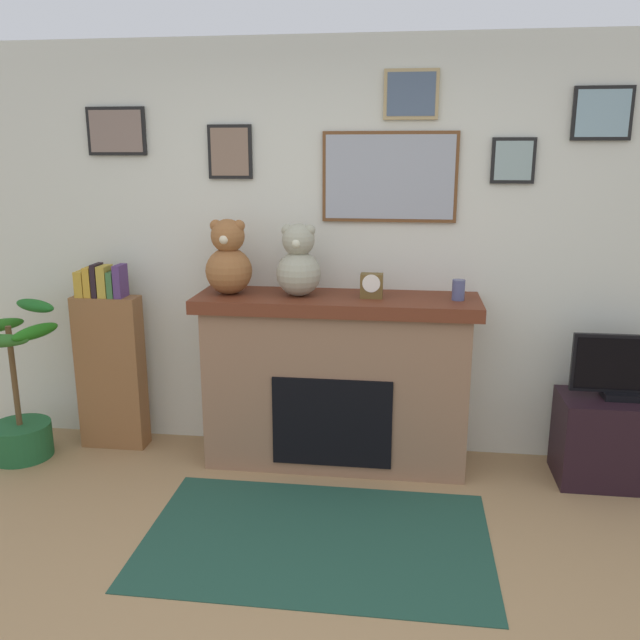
{
  "coord_description": "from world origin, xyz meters",
  "views": [
    {
      "loc": [
        0.42,
        -2.19,
        1.92
      ],
      "look_at": [
        -0.09,
        1.7,
        0.93
      ],
      "focal_mm": 37.16,
      "sensor_mm": 36.0,
      "label": 1
    }
  ],
  "objects_px": {
    "potted_plant": "(17,405)",
    "mantel_clock": "(372,286)",
    "television": "(623,368)",
    "tv_stand": "(615,440)",
    "teddy_bear_brown": "(299,264)",
    "candle_jar": "(458,290)",
    "teddy_bear_grey": "(229,261)",
    "bookshelf": "(110,364)",
    "fireplace": "(336,380)"
  },
  "relations": [
    {
      "from": "potted_plant",
      "to": "mantel_clock",
      "type": "height_order",
      "value": "mantel_clock"
    },
    {
      "from": "television",
      "to": "mantel_clock",
      "type": "height_order",
      "value": "mantel_clock"
    },
    {
      "from": "tv_stand",
      "to": "teddy_bear_brown",
      "type": "bearing_deg",
      "value": 178.74
    },
    {
      "from": "potted_plant",
      "to": "tv_stand",
      "type": "relative_size",
      "value": 1.54
    },
    {
      "from": "potted_plant",
      "to": "television",
      "type": "bearing_deg",
      "value": 2.51
    },
    {
      "from": "television",
      "to": "candle_jar",
      "type": "distance_m",
      "value": 1.05
    },
    {
      "from": "tv_stand",
      "to": "teddy_bear_grey",
      "type": "distance_m",
      "value": 2.55
    },
    {
      "from": "tv_stand",
      "to": "mantel_clock",
      "type": "relative_size",
      "value": 4.48
    },
    {
      "from": "potted_plant",
      "to": "mantel_clock",
      "type": "relative_size",
      "value": 6.91
    },
    {
      "from": "tv_stand",
      "to": "candle_jar",
      "type": "bearing_deg",
      "value": 177.47
    },
    {
      "from": "television",
      "to": "teddy_bear_grey",
      "type": "relative_size",
      "value": 1.28
    },
    {
      "from": "bookshelf",
      "to": "teddy_bear_grey",
      "type": "relative_size",
      "value": 2.7
    },
    {
      "from": "fireplace",
      "to": "tv_stand",
      "type": "relative_size",
      "value": 2.58
    },
    {
      "from": "mantel_clock",
      "to": "teddy_bear_brown",
      "type": "height_order",
      "value": "teddy_bear_brown"
    },
    {
      "from": "fireplace",
      "to": "candle_jar",
      "type": "xyz_separation_m",
      "value": [
        0.72,
        -0.02,
        0.59
      ]
    },
    {
      "from": "bookshelf",
      "to": "teddy_bear_grey",
      "type": "xyz_separation_m",
      "value": [
        0.84,
        -0.06,
        0.72
      ]
    },
    {
      "from": "television",
      "to": "teddy_bear_brown",
      "type": "height_order",
      "value": "teddy_bear_brown"
    },
    {
      "from": "bookshelf",
      "to": "teddy_bear_brown",
      "type": "height_order",
      "value": "teddy_bear_brown"
    },
    {
      "from": "bookshelf",
      "to": "teddy_bear_brown",
      "type": "distance_m",
      "value": 1.46
    },
    {
      "from": "mantel_clock",
      "to": "candle_jar",
      "type": "bearing_deg",
      "value": 0.2
    },
    {
      "from": "tv_stand",
      "to": "mantel_clock",
      "type": "xyz_separation_m",
      "value": [
        -1.47,
        0.04,
        0.89
      ]
    },
    {
      "from": "tv_stand",
      "to": "fireplace",
      "type": "bearing_deg",
      "value": 177.95
    },
    {
      "from": "candle_jar",
      "to": "mantel_clock",
      "type": "bearing_deg",
      "value": -179.8
    },
    {
      "from": "teddy_bear_grey",
      "to": "potted_plant",
      "type": "bearing_deg",
      "value": -171.44
    },
    {
      "from": "bookshelf",
      "to": "mantel_clock",
      "type": "relative_size",
      "value": 8.34
    },
    {
      "from": "candle_jar",
      "to": "teddy_bear_brown",
      "type": "xyz_separation_m",
      "value": [
        -0.95,
        -0.0,
        0.14
      ]
    },
    {
      "from": "tv_stand",
      "to": "teddy_bear_brown",
      "type": "height_order",
      "value": "teddy_bear_brown"
    },
    {
      "from": "mantel_clock",
      "to": "teddy_bear_brown",
      "type": "distance_m",
      "value": 0.46
    },
    {
      "from": "potted_plant",
      "to": "fireplace",
      "type": "bearing_deg",
      "value": 6.3
    },
    {
      "from": "potted_plant",
      "to": "teddy_bear_grey",
      "type": "xyz_separation_m",
      "value": [
        1.36,
        0.21,
        0.93
      ]
    },
    {
      "from": "bookshelf",
      "to": "fireplace",
      "type": "bearing_deg",
      "value": -1.53
    },
    {
      "from": "candle_jar",
      "to": "potted_plant",
      "type": "bearing_deg",
      "value": -175.71
    },
    {
      "from": "fireplace",
      "to": "mantel_clock",
      "type": "relative_size",
      "value": 11.56
    },
    {
      "from": "tv_stand",
      "to": "television",
      "type": "distance_m",
      "value": 0.45
    },
    {
      "from": "bookshelf",
      "to": "mantel_clock",
      "type": "distance_m",
      "value": 1.81
    },
    {
      "from": "fireplace",
      "to": "potted_plant",
      "type": "xyz_separation_m",
      "value": [
        -2.02,
        -0.22,
        -0.19
      ]
    },
    {
      "from": "fireplace",
      "to": "bookshelf",
      "type": "relative_size",
      "value": 1.39
    },
    {
      "from": "potted_plant",
      "to": "candle_jar",
      "type": "bearing_deg",
      "value": 4.29
    },
    {
      "from": "bookshelf",
      "to": "mantel_clock",
      "type": "height_order",
      "value": "bookshelf"
    },
    {
      "from": "potted_plant",
      "to": "television",
      "type": "distance_m",
      "value": 3.72
    },
    {
      "from": "television",
      "to": "mantel_clock",
      "type": "distance_m",
      "value": 1.53
    },
    {
      "from": "candle_jar",
      "to": "teddy_bear_grey",
      "type": "height_order",
      "value": "teddy_bear_grey"
    },
    {
      "from": "fireplace",
      "to": "teddy_bear_brown",
      "type": "bearing_deg",
      "value": -175.45
    },
    {
      "from": "potted_plant",
      "to": "tv_stand",
      "type": "distance_m",
      "value": 3.7
    },
    {
      "from": "fireplace",
      "to": "television",
      "type": "distance_m",
      "value": 1.68
    },
    {
      "from": "fireplace",
      "to": "bookshelf",
      "type": "xyz_separation_m",
      "value": [
        -1.5,
        0.04,
        0.02
      ]
    },
    {
      "from": "teddy_bear_grey",
      "to": "candle_jar",
      "type": "bearing_deg",
      "value": 0.02
    },
    {
      "from": "television",
      "to": "teddy_bear_brown",
      "type": "bearing_deg",
      "value": 178.7
    },
    {
      "from": "television",
      "to": "teddy_bear_grey",
      "type": "bearing_deg",
      "value": 178.94
    },
    {
      "from": "candle_jar",
      "to": "teddy_bear_grey",
      "type": "relative_size",
      "value": 0.27
    }
  ]
}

